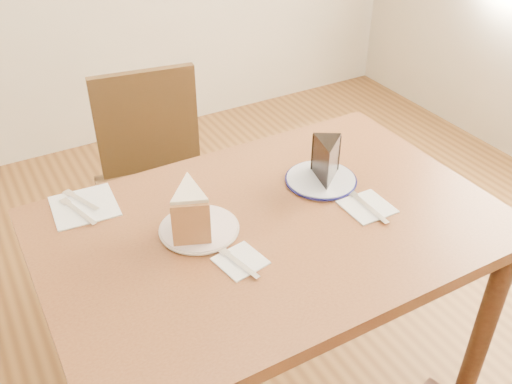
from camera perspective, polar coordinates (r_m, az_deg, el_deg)
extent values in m
cube|color=#4C2814|center=(1.52, 1.62, -3.53)|extent=(1.20, 0.80, 0.04)
cylinder|color=black|center=(1.88, 21.75, -12.86)|extent=(0.06, 0.06, 0.71)
cylinder|color=black|center=(1.89, -18.72, -11.75)|extent=(0.06, 0.06, 0.71)
cylinder|color=black|center=(2.22, 8.96, -2.13)|extent=(0.06, 0.06, 0.71)
cube|color=black|center=(2.08, -9.07, -0.85)|extent=(0.50, 0.50, 0.04)
cylinder|color=black|center=(2.41, -5.24, -2.32)|extent=(0.04, 0.04, 0.45)
cylinder|color=black|center=(2.36, -14.00, -4.21)|extent=(0.04, 0.04, 0.45)
cylinder|color=black|center=(2.13, -2.35, -8.00)|extent=(0.04, 0.04, 0.45)
cylinder|color=black|center=(2.08, -12.33, -10.33)|extent=(0.04, 0.04, 0.45)
cube|color=black|center=(2.14, -10.84, 6.88)|extent=(0.38, 0.09, 0.40)
cylinder|color=silver|center=(1.48, -5.70, -3.69)|extent=(0.20, 0.20, 0.01)
cylinder|color=silver|center=(1.67, 6.50, 1.22)|extent=(0.20, 0.20, 0.01)
cube|color=white|center=(1.38, -1.56, -6.90)|extent=(0.12, 0.12, 0.00)
cube|color=white|center=(1.59, 11.06, -1.46)|extent=(0.12, 0.12, 0.00)
cube|color=white|center=(1.63, -16.79, -1.37)|extent=(0.18, 0.18, 0.00)
cube|color=silver|center=(1.37, -1.72, -7.13)|extent=(0.04, 0.14, 0.00)
cube|color=white|center=(1.58, 11.09, -1.45)|extent=(0.02, 0.17, 0.00)
cube|color=silver|center=(1.65, -17.06, -0.80)|extent=(0.07, 0.13, 0.00)
cube|color=silver|center=(1.60, -17.32, -1.90)|extent=(0.06, 0.16, 0.00)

